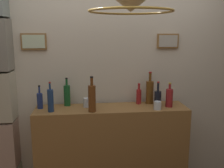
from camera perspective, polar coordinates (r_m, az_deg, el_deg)
The scene contains 12 objects.
panelled_rear_partition at distance 2.79m, azimuth -0.69°, elevation 0.72°, with size 3.44×0.15×2.55m.
bar_shelf_unit at distance 2.81m, azimuth -0.11°, elevation -16.33°, with size 1.52×0.36×1.13m, color olive.
liquor_bottle_sherry at distance 2.64m, azimuth -15.62°, elevation -3.48°, with size 0.06×0.06×0.23m.
liquor_bottle_whiskey at distance 2.67m, azimuth -9.88°, elevation -2.42°, with size 0.07×0.07×0.29m.
liquor_bottle_tequila at distance 2.73m, azimuth 8.32°, elevation -1.66°, with size 0.08×0.08×0.34m.
liquor_bottle_brandy at distance 2.72m, azimuth 5.92°, elevation -2.60°, with size 0.05×0.05×0.22m.
liquor_bottle_vodka at distance 2.66m, azimuth 12.52°, elevation -2.91°, with size 0.07×0.07×0.25m.
liquor_bottle_bourbon at distance 2.43m, azimuth -4.44°, elevation -3.07°, with size 0.07×0.07×0.34m.
liquor_bottle_port at distance 2.66m, azimuth 10.05°, elevation -3.06°, with size 0.07×0.07×0.25m.
liquor_bottle_scotch at distance 2.50m, azimuth -13.41°, elevation -3.49°, with size 0.06×0.06×0.29m.
glass_tumbler_rocks at distance 2.61m, azimuth -5.72°, elevation -4.09°, with size 0.06×0.06×0.09m.
glass_tumbler_highball at distance 2.56m, azimuth 10.01°, elevation -4.68°, with size 0.07×0.07×0.08m.
Camera 1 is at (-0.26, -1.63, 1.88)m, focal length 41.46 mm.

